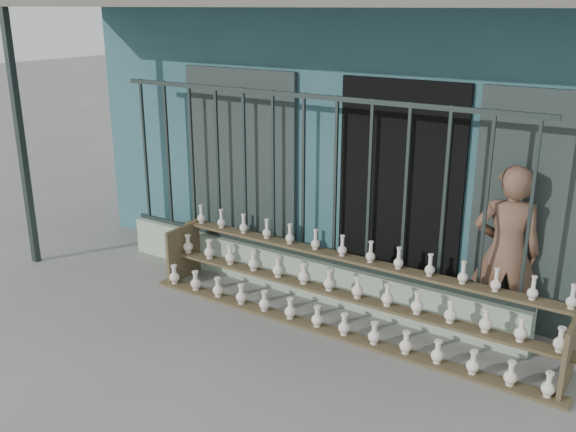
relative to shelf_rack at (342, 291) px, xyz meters
The scene contains 6 objects.
ground 1.20m from the shelf_rack, 129.61° to the right, with size 60.00×60.00×0.00m, color slate.
workshop_building 3.65m from the shelf_rack, 102.26° to the left, with size 7.40×6.60×3.21m.
parapet_wall 0.85m from the shelf_rack, 150.41° to the left, with size 5.00×0.20×0.45m, color #A4BCA1.
security_fence 1.30m from the shelf_rack, 150.41° to the left, with size 5.00×0.04×1.80m.
shelf_rack is the anchor object (origin of this frame).
elderly_woman 1.63m from the shelf_rack, 25.92° to the left, with size 0.63×0.41×1.73m, color brown.
Camera 1 is at (3.50, -4.35, 3.11)m, focal length 40.00 mm.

